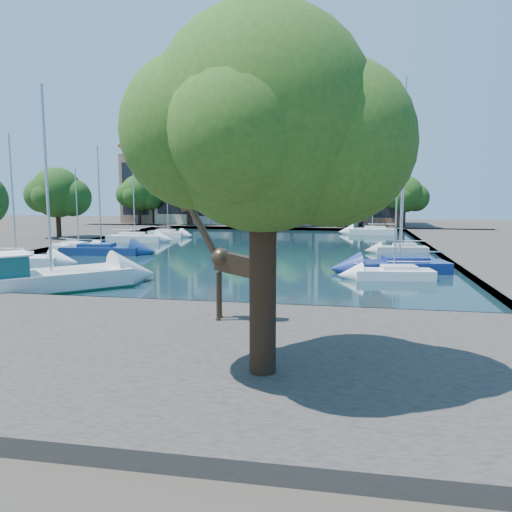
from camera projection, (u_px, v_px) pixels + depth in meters
The scene contains 31 objects.
ground at pixel (146, 308), 25.25m from camera, with size 160.00×160.00×0.00m, color #38332B.
water_basin at pixel (242, 250), 48.65m from camera, with size 38.00×50.00×0.08m, color black.
near_quay at pixel (71, 345), 18.38m from camera, with size 50.00×14.00×0.50m, color #47423D.
far_quay at pixel (283, 225), 79.83m from camera, with size 60.00×16.00×0.50m, color #47423D.
left_quay at pixel (13, 243), 53.02m from camera, with size 14.00×52.00×0.50m, color #47423D.
plane_tree at pixel (267, 129), 14.10m from camera, with size 8.32×6.40×10.62m.
townhouse_west_end at pixel (146, 181), 82.91m from camera, with size 5.44×9.18×14.93m.
townhouse_west_mid at pixel (181, 175), 81.74m from camera, with size 5.94×9.18×16.79m.
townhouse_west_inner at pixel (219, 180), 80.72m from camera, with size 6.43×9.18×15.15m.
townhouse_center at pixel (259, 174), 79.44m from camera, with size 5.44×9.18×16.93m.
townhouse_east_inner at pixel (296, 178), 78.47m from camera, with size 5.94×9.18×15.79m.
townhouse_east_mid at pixel (338, 175), 77.28m from camera, with size 6.43×9.18×16.65m.
townhouse_east_end at pixel (381, 182), 76.27m from camera, with size 5.44×9.18×14.43m.
far_tree_far_west at pixel (139, 194), 77.65m from camera, with size 7.28×5.60×7.68m.
far_tree_west at pixel (189, 195), 76.26m from camera, with size 6.76×5.20×7.36m.
far_tree_mid_west at pixel (240, 194), 74.82m from camera, with size 7.80×6.00×8.00m.
far_tree_mid_east at pixel (293, 195), 73.44m from camera, with size 7.02×5.40×7.52m.
far_tree_east at pixel (348, 194), 72.02m from camera, with size 7.54×5.80×7.84m.
far_tree_far_east at pixel (405, 195), 70.64m from camera, with size 6.76×5.20×7.36m.
side_tree_left_far at pixel (58, 194), 55.68m from camera, with size 7.28×5.60×7.88m.
giraffe_statue at pixel (232, 264), 20.79m from camera, with size 3.39×0.62×4.85m.
motorsailer at pixel (20, 278), 28.26m from camera, with size 10.60×10.27×11.72m.
sailboat_left_a at pixel (17, 259), 38.32m from camera, with size 6.84×3.52×10.02m.
sailboat_left_b at pixel (102, 248), 45.41m from camera, with size 7.27×3.29×9.70m.
sailboat_left_c at pixel (79, 247), 47.22m from camera, with size 6.38×4.22×7.87m.
sailboat_left_d at pixel (135, 237), 56.06m from camera, with size 6.22×2.51×10.37m.
sailboat_left_e at pixel (168, 233), 62.45m from camera, with size 5.32×3.06×8.29m.
sailboat_right_a at pixel (394, 271), 32.84m from camera, with size 5.27×2.40×9.51m.
sailboat_right_b at pixel (399, 264), 35.45m from camera, with size 7.23×3.77×13.53m.
sailboat_right_c at pixel (401, 248), 46.11m from camera, with size 4.81×2.12×8.68m.
sailboat_right_d at pixel (372, 230), 65.25m from camera, with size 6.13×2.36×8.62m.
Camera 1 is at (9.87, -23.29, 5.98)m, focal length 35.00 mm.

